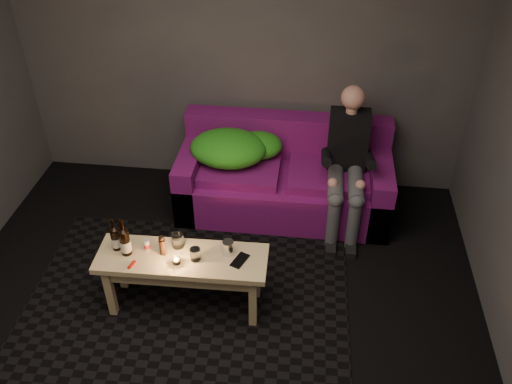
# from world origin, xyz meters

# --- Properties ---
(floor) EXTENTS (4.50, 4.50, 0.00)m
(floor) POSITION_xyz_m (0.00, 0.00, 0.00)
(floor) COLOR black
(floor) RESTS_ON ground
(room) EXTENTS (4.50, 4.50, 4.50)m
(room) POSITION_xyz_m (0.00, 0.47, 1.64)
(room) COLOR silver
(room) RESTS_ON ground
(rug) EXTENTS (2.44, 1.80, 0.01)m
(rug) POSITION_xyz_m (-0.19, 0.57, 0.01)
(rug) COLOR black
(rug) RESTS_ON floor
(sofa) EXTENTS (1.84, 0.83, 0.79)m
(sofa) POSITION_xyz_m (0.43, 1.81, 0.29)
(sofa) COLOR #6C0E69
(sofa) RESTS_ON floor
(green_blanket) EXTENTS (0.81, 0.55, 0.28)m
(green_blanket) POSITION_xyz_m (-0.02, 1.81, 0.60)
(green_blanket) COLOR #23901A
(green_blanket) RESTS_ON sofa
(person) EXTENTS (0.33, 0.76, 1.23)m
(person) POSITION_xyz_m (0.95, 1.67, 0.64)
(person) COLOR black
(person) RESTS_ON sofa
(coffee_table) EXTENTS (1.21, 0.41, 0.49)m
(coffee_table) POSITION_xyz_m (-0.19, 0.52, 0.40)
(coffee_table) COLOR tan
(coffee_table) RESTS_ON rug
(beer_bottle_a) EXTENTS (0.07, 0.07, 0.26)m
(beer_bottle_a) POSITION_xyz_m (-0.66, 0.55, 0.59)
(beer_bottle_a) COLOR black
(beer_bottle_a) RESTS_ON coffee_table
(beer_bottle_b) EXTENTS (0.08, 0.08, 0.30)m
(beer_bottle_b) POSITION_xyz_m (-0.58, 0.51, 0.60)
(beer_bottle_b) COLOR black
(beer_bottle_b) RESTS_ON coffee_table
(salt_shaker) EXTENTS (0.04, 0.04, 0.09)m
(salt_shaker) POSITION_xyz_m (-0.45, 0.56, 0.53)
(salt_shaker) COLOR silver
(salt_shaker) RESTS_ON coffee_table
(pepper_mill) EXTENTS (0.05, 0.05, 0.12)m
(pepper_mill) POSITION_xyz_m (-0.32, 0.53, 0.55)
(pepper_mill) COLOR black
(pepper_mill) RESTS_ON coffee_table
(tumbler_back) EXTENTS (0.11, 0.11, 0.10)m
(tumbler_back) POSITION_xyz_m (-0.24, 0.62, 0.54)
(tumbler_back) COLOR white
(tumbler_back) RESTS_ON coffee_table
(tealight) EXTENTS (0.06, 0.06, 0.04)m
(tealight) POSITION_xyz_m (-0.21, 0.45, 0.51)
(tealight) COLOR white
(tealight) RESTS_ON coffee_table
(tumbler_front) EXTENTS (0.08, 0.08, 0.09)m
(tumbler_front) POSITION_xyz_m (-0.09, 0.50, 0.54)
(tumbler_front) COLOR white
(tumbler_front) RESTS_ON coffee_table
(steel_cup) EXTENTS (0.10, 0.10, 0.11)m
(steel_cup) POSITION_xyz_m (0.13, 0.59, 0.54)
(steel_cup) COLOR silver
(steel_cup) RESTS_ON coffee_table
(smartphone) EXTENTS (0.13, 0.17, 0.01)m
(smartphone) POSITION_xyz_m (0.22, 0.52, 0.49)
(smartphone) COLOR black
(smartphone) RESTS_ON coffee_table
(red_lighter) EXTENTS (0.04, 0.08, 0.01)m
(red_lighter) POSITION_xyz_m (-0.51, 0.39, 0.50)
(red_lighter) COLOR red
(red_lighter) RESTS_ON coffee_table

